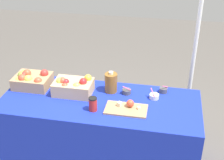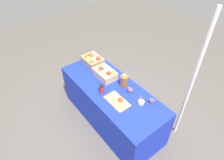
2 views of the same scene
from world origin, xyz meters
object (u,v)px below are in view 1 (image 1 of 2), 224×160
Objects in this scene: sample_bowl_mid at (163,90)px; apple_crate_left at (31,80)px; apple_crate_middle at (73,86)px; cider_jug at (111,83)px; sample_bowl_near at (127,91)px; sample_bowl_far at (154,96)px; coffee_cup at (93,104)px; tent_pole at (195,49)px; cutting_board_front at (127,108)px.

apple_crate_left is at bearing -174.06° from sample_bowl_mid.
apple_crate_left is at bearing 173.83° from apple_crate_middle.
sample_bowl_mid is 0.53m from cider_jug.
sample_bowl_near is 0.28m from sample_bowl_far.
sample_bowl_near is at bearing 10.34° from apple_crate_middle.
coffee_cup is at bearing -149.77° from sample_bowl_far.
apple_crate_left is 1.72m from tent_pole.
sample_bowl_far is (-0.08, -0.13, -0.00)m from sample_bowl_mid.
sample_bowl_far is (0.79, 0.06, -0.05)m from apple_crate_middle.
apple_crate_left is 0.17× the size of tent_pole.
cider_jug reaches higher than sample_bowl_far.
tent_pole is (0.28, 0.41, 0.29)m from sample_bowl_mid.
apple_crate_middle is 3.70× the size of sample_bowl_far.
apple_crate_middle reaches higher than cutting_board_front.
sample_bowl_mid reaches higher than cutting_board_front.
sample_bowl_near is at bearing -165.32° from sample_bowl_mid.
tent_pole is at bearing 43.47° from coffee_cup.
tent_pole reaches higher than sample_bowl_mid.
cider_jug is at bearing 173.07° from sample_bowl_far.
cutting_board_front is 0.31m from coffee_cup.
cider_jug is (0.81, 0.06, 0.02)m from apple_crate_left.
tent_pole reaches higher than cider_jug.
sample_bowl_far is at bearing 4.07° from apple_crate_middle.
cider_jug is at bearing -171.29° from sample_bowl_mid.
cider_jug reaches higher than apple_crate_left.
apple_crate_middle is at bearing -163.13° from cider_jug.
sample_bowl_mid is 0.74× the size of coffee_cup.
sample_bowl_near is at bearing -5.13° from cider_jug.
sample_bowl_far is at bearing -6.93° from cider_jug.
apple_crate_middle is 2.83× the size of coffee_cup.
sample_bowl_far is (0.27, -0.04, -0.00)m from sample_bowl_near.
apple_crate_middle is at bearing 161.68° from cutting_board_front.
apple_crate_left is 1.63× the size of cider_jug.
apple_crate_middle is 4.01× the size of sample_bowl_near.
sample_bowl_mid is 0.96× the size of sample_bowl_far.
sample_bowl_mid is (0.36, 0.09, 0.00)m from sample_bowl_near.
cider_jug is 0.10× the size of tent_pole.
tent_pole is at bearing 38.09° from sample_bowl_near.
apple_crate_left is 0.78m from coffee_cup.
sample_bowl_near is 0.43m from coffee_cup.
sample_bowl_far is 0.05× the size of tent_pole.
apple_crate_middle reaches higher than sample_bowl_mid.
cutting_board_front is 4.09× the size of sample_bowl_near.
tent_pole reaches higher than coffee_cup.
apple_crate_left is 0.82m from cider_jug.
sample_bowl_mid is at bearing 35.74° from coffee_cup.
tent_pole is (1.16, 0.59, 0.24)m from apple_crate_middle.
tent_pole reaches higher than apple_crate_left.
apple_crate_middle is 0.79m from sample_bowl_far.
sample_bowl_near is at bearing 98.95° from cutting_board_front.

